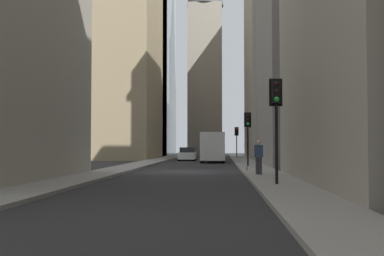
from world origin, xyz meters
name	(u,v)px	position (x,y,z in m)	size (l,w,h in m)	color
ground_plane	(187,172)	(0.00, 0.00, 0.00)	(135.00, 135.00, 0.00)	#262628
sidewalk_right	(116,170)	(0.00, 4.50, 0.07)	(90.00, 2.20, 0.14)	gray
sidewalk_left	(259,171)	(0.00, -4.50, 0.07)	(90.00, 2.20, 0.14)	gray
building_left_far	(288,66)	(29.69, -10.60, 11.57)	(17.20, 10.00, 23.14)	#A8A091
building_left_midfar	(324,1)	(9.12, -10.59, 13.48)	(13.77, 10.50, 26.93)	gray
building_right_far	(119,29)	(28.48, 10.60, 16.28)	(18.71, 10.00, 32.57)	#9E8966
church_spire	(205,23)	(39.41, 0.08, 19.86)	(5.45, 5.45, 37.94)	gray
delivery_truck	(213,147)	(15.90, -1.40, 1.46)	(6.46, 2.25, 2.84)	silver
sedan_white	(188,154)	(20.85, 1.40, 0.66)	(4.30, 1.78, 1.42)	silver
traffic_light_foreground	(276,106)	(-10.75, -4.29, 3.19)	(0.43, 0.52, 4.16)	black
traffic_light_midblock	(248,126)	(5.13, -4.12, 3.02)	(0.43, 0.52, 3.93)	black
traffic_light_far_junction	(237,135)	(30.69, -4.22, 2.96)	(0.43, 0.52, 3.84)	black
pedestrian	(259,156)	(-4.81, -4.09, 1.12)	(0.26, 0.44, 1.78)	#33333D
discarded_bottle	(247,169)	(-1.15, -3.68, 0.25)	(0.07, 0.07, 0.27)	brown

